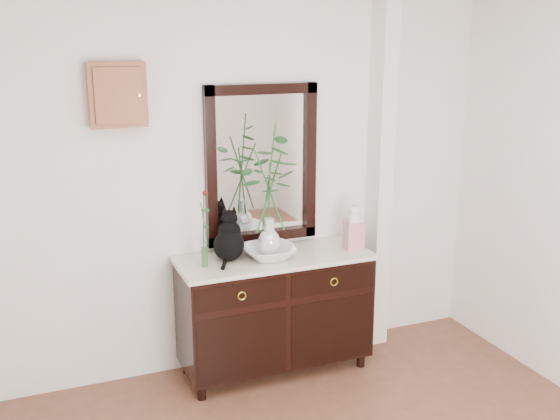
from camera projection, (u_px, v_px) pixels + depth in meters
name	position (u px, v px, depth m)	size (l,w,h in m)	color
wall_back	(248.00, 178.00, 4.51)	(3.60, 0.04, 2.70)	white
pilaster	(380.00, 170.00, 4.80)	(0.12, 0.20, 2.70)	white
sideboard	(275.00, 307.00, 4.55)	(1.33, 0.52, 0.82)	black
wall_mirror	(262.00, 165.00, 4.51)	(0.80, 0.06, 1.10)	black
key_cabinet	(117.00, 95.00, 4.01)	(0.35, 0.10, 0.40)	brown
cat	(229.00, 235.00, 4.34)	(0.23, 0.29, 0.33)	black
lotus_bowl	(269.00, 252.00, 4.39)	(0.35, 0.35, 0.09)	white
vase_branches	(269.00, 190.00, 4.28)	(0.43, 0.43, 0.91)	silver
bud_vase_rose	(204.00, 228.00, 4.18)	(0.06, 0.06, 0.52)	#2F612D
ginger_jar	(354.00, 227.00, 4.56)	(0.12, 0.12, 0.32)	white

